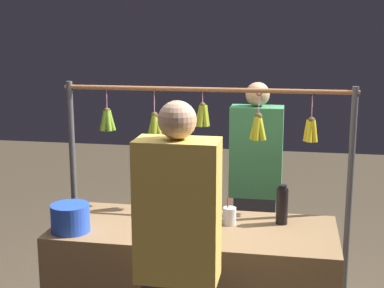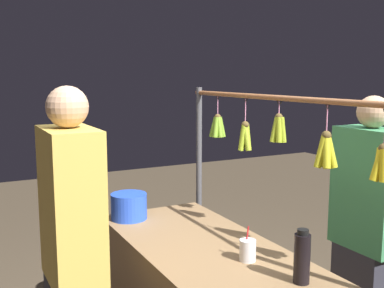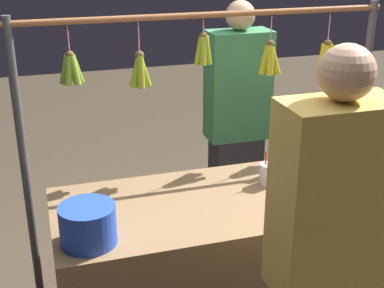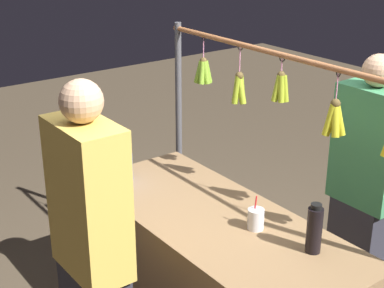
% 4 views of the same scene
% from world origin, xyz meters
% --- Properties ---
extents(market_counter, '(1.80, 0.74, 0.81)m').
position_xyz_m(market_counter, '(0.00, 0.00, 0.40)').
color(market_counter, olive).
rests_on(market_counter, ground).
extents(display_rack, '(2.05, 0.12, 1.68)m').
position_xyz_m(display_rack, '(-0.00, -0.46, 1.18)').
color(display_rack, '#4C4C51').
rests_on(display_rack, ground).
extents(water_bottle, '(0.08, 0.08, 0.26)m').
position_xyz_m(water_bottle, '(-0.55, -0.16, 0.93)').
color(water_bottle, black).
rests_on(water_bottle, market_counter).
extents(blue_bucket, '(0.24, 0.24, 0.17)m').
position_xyz_m(blue_bucket, '(0.75, 0.21, 0.89)').
color(blue_bucket, blue).
rests_on(blue_bucket, market_counter).
extents(drink_cup, '(0.09, 0.09, 0.18)m').
position_xyz_m(drink_cup, '(-0.21, -0.09, 0.86)').
color(drink_cup, silver).
rests_on(drink_cup, market_counter).
extents(vendor_person, '(0.39, 0.21, 1.66)m').
position_xyz_m(vendor_person, '(-0.33, -0.83, 0.82)').
color(vendor_person, '#2D2D38').
rests_on(vendor_person, ground).
extents(customer_person, '(0.41, 0.22, 1.72)m').
position_xyz_m(customer_person, '(-0.05, 0.78, 0.85)').
color(customer_person, '#2D2D38').
rests_on(customer_person, ground).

